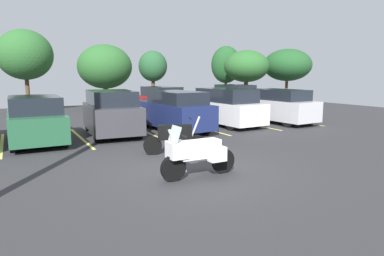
{
  "coord_description": "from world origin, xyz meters",
  "views": [
    {
      "loc": [
        -4.38,
        -7.94,
        2.6
      ],
      "look_at": [
        0.38,
        0.93,
        1.01
      ],
      "focal_mm": 31.65,
      "sensor_mm": 36.0,
      "label": 1
    }
  ],
  "objects_px": {
    "motorcycle_touring": "(197,153)",
    "car_far_grey": "(117,104)",
    "car_navy": "(174,111)",
    "car_far_maroon": "(233,97)",
    "car_white": "(225,107)",
    "car_green": "(35,120)",
    "car_silver": "(277,106)",
    "car_far_red": "(161,101)",
    "car_charcoal": "(111,113)",
    "motorcycle_second": "(175,137)",
    "car_far_tan": "(199,102)"
  },
  "relations": [
    {
      "from": "motorcycle_touring",
      "to": "car_white",
      "type": "relative_size",
      "value": 0.44
    },
    {
      "from": "car_far_red",
      "to": "car_far_tan",
      "type": "relative_size",
      "value": 1.06
    },
    {
      "from": "car_far_maroon",
      "to": "car_silver",
      "type": "bearing_deg",
      "value": -104.51
    },
    {
      "from": "motorcycle_second",
      "to": "car_silver",
      "type": "height_order",
      "value": "car_silver"
    },
    {
      "from": "car_silver",
      "to": "car_far_tan",
      "type": "height_order",
      "value": "car_silver"
    },
    {
      "from": "car_white",
      "to": "car_far_maroon",
      "type": "relative_size",
      "value": 1.11
    },
    {
      "from": "car_charcoal",
      "to": "car_white",
      "type": "xyz_separation_m",
      "value": [
        5.98,
        0.13,
        -0.02
      ]
    },
    {
      "from": "car_far_maroon",
      "to": "car_green",
      "type": "bearing_deg",
      "value": -154.69
    },
    {
      "from": "car_charcoal",
      "to": "car_navy",
      "type": "relative_size",
      "value": 0.91
    },
    {
      "from": "car_green",
      "to": "car_silver",
      "type": "xyz_separation_m",
      "value": [
        12.04,
        -0.18,
        0.03
      ]
    },
    {
      "from": "car_white",
      "to": "motorcycle_second",
      "type": "bearing_deg",
      "value": -137.28
    },
    {
      "from": "motorcycle_touring",
      "to": "motorcycle_second",
      "type": "bearing_deg",
      "value": 76.07
    },
    {
      "from": "car_green",
      "to": "car_silver",
      "type": "distance_m",
      "value": 12.04
    },
    {
      "from": "motorcycle_touring",
      "to": "motorcycle_second",
      "type": "distance_m",
      "value": 2.71
    },
    {
      "from": "car_silver",
      "to": "car_far_maroon",
      "type": "xyz_separation_m",
      "value": [
        1.73,
        6.69,
        0.01
      ]
    },
    {
      "from": "car_green",
      "to": "car_charcoal",
      "type": "bearing_deg",
      "value": 5.35
    },
    {
      "from": "car_navy",
      "to": "car_far_red",
      "type": "relative_size",
      "value": 0.96
    },
    {
      "from": "car_far_maroon",
      "to": "car_charcoal",
      "type": "bearing_deg",
      "value": -149.91
    },
    {
      "from": "motorcycle_touring",
      "to": "car_far_tan",
      "type": "distance_m",
      "value": 15.4
    },
    {
      "from": "car_navy",
      "to": "car_far_maroon",
      "type": "bearing_deg",
      "value": 39.6
    },
    {
      "from": "motorcycle_second",
      "to": "car_far_red",
      "type": "bearing_deg",
      "value": 69.39
    },
    {
      "from": "car_green",
      "to": "car_navy",
      "type": "bearing_deg",
      "value": 0.12
    },
    {
      "from": "car_green",
      "to": "car_white",
      "type": "bearing_deg",
      "value": 2.62
    },
    {
      "from": "car_far_grey",
      "to": "car_far_tan",
      "type": "bearing_deg",
      "value": -2.55
    },
    {
      "from": "car_green",
      "to": "car_far_grey",
      "type": "bearing_deg",
      "value": 52.96
    },
    {
      "from": "car_white",
      "to": "car_far_red",
      "type": "height_order",
      "value": "car_white"
    },
    {
      "from": "motorcycle_second",
      "to": "car_far_grey",
      "type": "height_order",
      "value": "car_far_grey"
    },
    {
      "from": "car_far_maroon",
      "to": "car_white",
      "type": "bearing_deg",
      "value": -128.02
    },
    {
      "from": "motorcycle_second",
      "to": "car_far_tan",
      "type": "distance_m",
      "value": 12.81
    },
    {
      "from": "car_white",
      "to": "car_far_tan",
      "type": "height_order",
      "value": "car_white"
    },
    {
      "from": "motorcycle_touring",
      "to": "car_green",
      "type": "relative_size",
      "value": 0.47
    },
    {
      "from": "motorcycle_touring",
      "to": "car_charcoal",
      "type": "height_order",
      "value": "car_charcoal"
    },
    {
      "from": "motorcycle_touring",
      "to": "car_far_maroon",
      "type": "bearing_deg",
      "value": 51.96
    },
    {
      "from": "motorcycle_second",
      "to": "car_far_red",
      "type": "height_order",
      "value": "car_far_red"
    },
    {
      "from": "car_far_maroon",
      "to": "car_far_red",
      "type": "bearing_deg",
      "value": 179.95
    },
    {
      "from": "car_white",
      "to": "car_far_maroon",
      "type": "height_order",
      "value": "car_white"
    },
    {
      "from": "motorcycle_touring",
      "to": "car_far_grey",
      "type": "xyz_separation_m",
      "value": [
        1.82,
        13.65,
        0.11
      ]
    },
    {
      "from": "car_green",
      "to": "car_far_maroon",
      "type": "bearing_deg",
      "value": 25.31
    },
    {
      "from": "car_navy",
      "to": "car_far_grey",
      "type": "bearing_deg",
      "value": 96.9
    },
    {
      "from": "motorcycle_touring",
      "to": "car_silver",
      "type": "xyz_separation_m",
      "value": [
        8.76,
        6.71,
        0.27
      ]
    },
    {
      "from": "car_silver",
      "to": "car_far_grey",
      "type": "xyz_separation_m",
      "value": [
        -6.94,
        6.93,
        -0.16
      ]
    },
    {
      "from": "car_charcoal",
      "to": "car_far_tan",
      "type": "bearing_deg",
      "value": 38.34
    },
    {
      "from": "car_charcoal",
      "to": "car_far_tan",
      "type": "relative_size",
      "value": 0.93
    },
    {
      "from": "motorcycle_touring",
      "to": "car_charcoal",
      "type": "xyz_separation_m",
      "value": [
        -0.26,
        7.18,
        0.32
      ]
    },
    {
      "from": "motorcycle_second",
      "to": "car_far_maroon",
      "type": "bearing_deg",
      "value": 47.62
    },
    {
      "from": "motorcycle_touring",
      "to": "car_far_grey",
      "type": "bearing_deg",
      "value": 82.42
    },
    {
      "from": "car_navy",
      "to": "car_white",
      "type": "distance_m",
      "value": 3.11
    },
    {
      "from": "motorcycle_touring",
      "to": "car_far_grey",
      "type": "relative_size",
      "value": 0.45
    },
    {
      "from": "motorcycle_touring",
      "to": "car_charcoal",
      "type": "bearing_deg",
      "value": 92.08
    },
    {
      "from": "motorcycle_second",
      "to": "car_far_red",
      "type": "distance_m",
      "value": 11.53
    }
  ]
}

